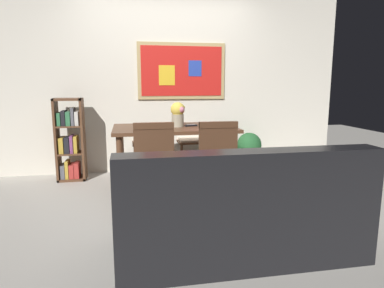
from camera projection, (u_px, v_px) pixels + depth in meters
The scene contains 12 objects.
ground_plane at pixel (182, 200), 3.75m from camera, with size 12.00×12.00×0.00m, color #B7B2A8.
wall_back_with_painting at pixel (167, 81), 4.92m from camera, with size 5.20×0.14×2.60m.
dining_table at pixel (174, 135), 4.14m from camera, with size 1.46×0.89×0.75m.
dining_chair_far_left at pixel (146, 135), 4.89m from camera, with size 0.40×0.41×0.91m.
dining_chair_near_right at pixel (215, 157), 3.41m from camera, with size 0.40×0.41×0.91m.
dining_chair_near_left at pixel (154, 159), 3.33m from camera, with size 0.40×0.41×0.91m.
dining_chair_far_right at pixel (190, 134), 5.01m from camera, with size 0.40×0.41×0.91m.
leather_couch at pixel (238, 214), 2.53m from camera, with size 1.80×0.84×0.84m.
bookshelf at pixel (70, 142), 4.48m from camera, with size 0.36×0.28×1.08m.
potted_ivy at pixel (249, 148), 5.02m from camera, with size 0.36×0.36×0.56m.
flower_vase at pixel (178, 113), 4.10m from camera, with size 0.18×0.19×0.30m.
tv_remote at pixel (191, 125), 4.17m from camera, with size 0.16×0.08×0.02m.
Camera 1 is at (-0.56, -3.54, 1.27)m, focal length 31.78 mm.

